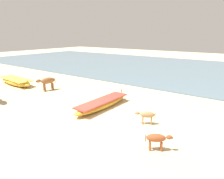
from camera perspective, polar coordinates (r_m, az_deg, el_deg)
ground at (r=11.03m, az=-6.33°, el=-6.06°), size 80.00×80.00×0.00m
sea_water at (r=24.92m, az=19.24°, el=5.36°), size 60.00×20.00×0.08m
fishing_boat_0 at (r=18.18m, az=-25.35°, el=2.08°), size 4.12×1.39×0.74m
fishing_boat_2 at (r=11.41m, az=-2.74°, el=-3.93°), size 0.99×4.19×0.64m
cow_adult_brown at (r=15.49m, az=-17.67°, el=2.23°), size 0.65×1.44×0.95m
calf_near_tan at (r=9.47m, az=9.65°, el=-7.05°), size 0.88×0.60×0.61m
calf_far_rust at (r=7.54m, az=12.48°, el=-13.27°), size 0.89×0.64×0.62m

